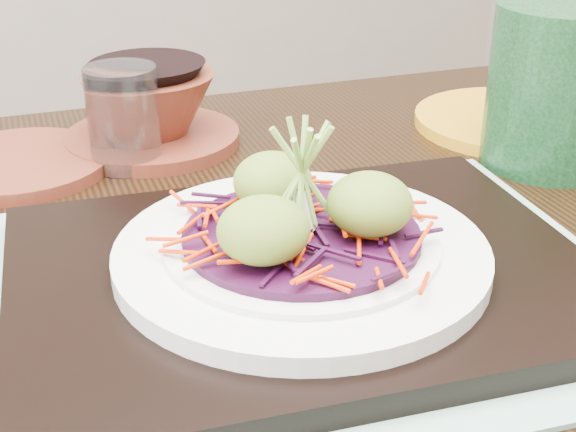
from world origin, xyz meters
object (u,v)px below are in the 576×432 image
yellow_plate (512,121)px  green_jar (558,87)px  terracotta_side_plate (19,164)px  terracotta_bowl_set (151,113)px  water_glass (124,118)px  serving_tray (301,274)px  white_plate (301,252)px  dining_table (301,362)px

yellow_plate → green_jar: size_ratio=1.39×
terracotta_side_plate → yellow_plate: same height
terracotta_bowl_set → water_glass: bearing=-134.2°
terracotta_side_plate → water_glass: 0.11m
water_glass → terracotta_side_plate: bearing=157.7°
serving_tray → yellow_plate: serving_tray is taller
terracotta_side_plate → terracotta_bowl_set: size_ratio=0.89×
terracotta_side_plate → water_glass: water_glass is taller
water_glass → terracotta_bowl_set: size_ratio=0.51×
terracotta_side_plate → green_jar: bearing=-26.4°
terracotta_bowl_set → yellow_plate: bearing=-20.7°
yellow_plate → water_glass: bearing=166.7°
serving_tray → white_plate: 0.02m
white_plate → yellow_plate: bearing=26.7°
dining_table → water_glass: water_glass is taller
terracotta_bowl_set → yellow_plate: size_ratio=0.91×
white_plate → terracotta_bowl_set: size_ratio=1.35×
serving_tray → terracotta_bowl_set: terracotta_bowl_set is taller
serving_tray → green_jar: (0.34, 0.10, 0.06)m
water_glass → green_jar: size_ratio=0.64×
terracotta_side_plate → water_glass: size_ratio=1.77×
serving_tray → water_glass: (-0.03, 0.29, 0.04)m
serving_tray → terracotta_side_plate: 0.35m
green_jar → terracotta_bowl_set: bearing=144.5°
white_plate → green_jar: (0.34, 0.10, 0.05)m
terracotta_side_plate → yellow_plate: (0.51, -0.14, 0.00)m
serving_tray → terracotta_side_plate: serving_tray is taller
white_plate → water_glass: size_ratio=2.68×
terracotta_side_plate → green_jar: (0.47, -0.23, 0.07)m
yellow_plate → terracotta_side_plate: bearing=165.0°
yellow_plate → green_jar: (-0.04, -0.10, 0.07)m
terracotta_side_plate → yellow_plate: size_ratio=0.81×
dining_table → white_plate: (-0.03, -0.05, 0.14)m
water_glass → yellow_plate: size_ratio=0.46×
water_glass → green_jar: (0.37, -0.19, 0.03)m
green_jar → yellow_plate: bearing=66.3°
dining_table → white_plate: white_plate is taller
serving_tray → yellow_plate: 0.43m
yellow_plate → terracotta_bowl_set: bearing=159.3°
dining_table → green_jar: bearing=17.9°
white_plate → yellow_plate: size_ratio=1.23×
serving_tray → white_plate: bearing=-69.4°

